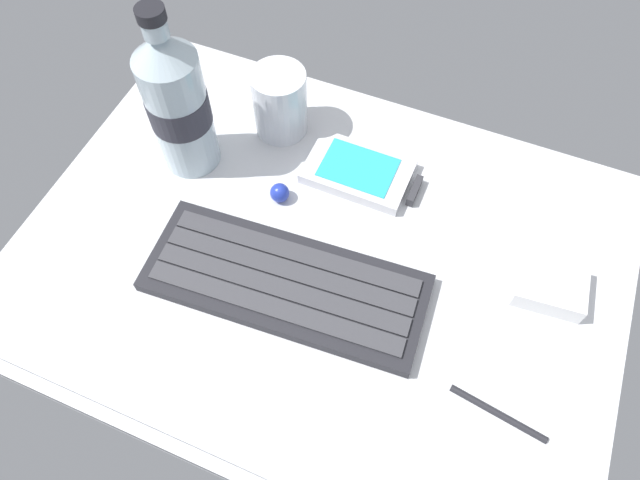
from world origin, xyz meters
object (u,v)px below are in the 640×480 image
object	(u,v)px
handheld_device	(363,173)
charger_block	(550,286)
keyboard	(286,283)
water_bottle	(177,103)
juice_cup	(280,105)
trackball_mouse	(280,193)
stylus_pen	(499,413)

from	to	relation	value
handheld_device	charger_block	size ratio (longest dim) A/B	1.84
keyboard	charger_block	bearing A→B (deg)	21.31
handheld_device	water_bottle	size ratio (longest dim) A/B	0.62
juice_cup	water_bottle	bearing A→B (deg)	-133.35
trackball_mouse	stylus_pen	bearing A→B (deg)	-26.50
juice_cup	trackball_mouse	bearing A→B (deg)	-66.59
stylus_pen	keyboard	bearing A→B (deg)	177.75
juice_cup	handheld_device	bearing A→B (deg)	-15.61
keyboard	trackball_mouse	world-z (taller)	trackball_mouse
water_bottle	charger_block	size ratio (longest dim) A/B	2.97
keyboard	trackball_mouse	bearing A→B (deg)	117.65
charger_block	trackball_mouse	xyz separation A→B (cm)	(-30.35, 0.05, -0.10)
trackball_mouse	stylus_pen	size ratio (longest dim) A/B	0.23
water_bottle	juice_cup	bearing A→B (deg)	46.65
water_bottle	charger_block	world-z (taller)	water_bottle
charger_block	trackball_mouse	size ratio (longest dim) A/B	3.18
juice_cup	water_bottle	size ratio (longest dim) A/B	0.41
handheld_device	juice_cup	xyz separation A→B (cm)	(-11.91, 3.33, 3.18)
charger_block	trackball_mouse	bearing A→B (deg)	179.90
charger_block	stylus_pen	size ratio (longest dim) A/B	0.74
handheld_device	trackball_mouse	bearing A→B (deg)	-139.69
keyboard	trackball_mouse	xyz separation A→B (cm)	(-5.17, 9.87, 0.29)
water_bottle	trackball_mouse	bearing A→B (deg)	-7.11
handheld_device	stylus_pen	world-z (taller)	handheld_device
handheld_device	stylus_pen	bearing A→B (deg)	-44.67
keyboard	handheld_device	distance (cm)	16.56
keyboard	handheld_device	xyz separation A→B (cm)	(2.49, 16.37, -0.08)
stylus_pen	trackball_mouse	bearing A→B (deg)	161.95
handheld_device	keyboard	bearing A→B (deg)	-98.64
water_bottle	charger_block	xyz separation A→B (cm)	(42.45, -1.56, -7.81)
trackball_mouse	juice_cup	bearing A→B (deg)	113.41
handheld_device	water_bottle	xyz separation A→B (cm)	(-19.77, -4.99, 8.28)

